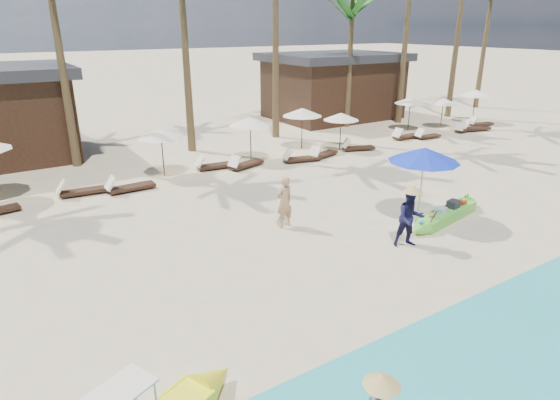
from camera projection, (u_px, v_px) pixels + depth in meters
ground at (327, 279)px, 11.85m from camera, size 240.00×240.00×0.00m
green_canoe at (447, 214)px, 15.39m from camera, size 4.62×1.15×0.59m
tourist at (284, 202)px, 14.66m from camera, size 0.66×0.49×1.68m
vendor_green at (410, 218)px, 13.36m from camera, size 1.03×0.94×1.72m
blue_umbrella at (424, 155)px, 14.78m from camera, size 2.26×2.26×2.43m
lounger_4_right at (80, 190)px, 17.62m from camera, size 1.82×0.72×0.60m
resort_parasol_5 at (161, 133)px, 19.39m from camera, size 1.98×1.98×2.04m
lounger_5_left at (128, 186)px, 18.03m from camera, size 1.86×0.60×0.63m
resort_parasol_6 at (250, 121)px, 21.59m from camera, size 2.02×2.02×2.08m
lounger_6_left at (214, 165)px, 20.84m from camera, size 1.89×0.77×0.63m
lounger_6_right at (245, 164)px, 21.00m from camera, size 1.89×1.04×0.61m
resort_parasol_7 at (302, 112)px, 23.71m from camera, size 2.05×2.05×2.11m
lounger_7_left at (300, 158)px, 21.93m from camera, size 1.85×0.95×0.60m
lounger_7_right at (322, 154)px, 22.66m from camera, size 1.79×0.96×0.58m
resort_parasol_8 at (341, 117)px, 23.64m from camera, size 1.84×1.84×1.89m
lounger_8_left at (357, 147)px, 23.93m from camera, size 1.77×1.06×0.58m
resort_parasol_9 at (411, 100)px, 28.12m from camera, size 1.93×1.93×1.99m
lounger_9_left at (427, 136)px, 26.43m from camera, size 1.65×0.63×0.55m
lounger_9_right at (405, 136)px, 26.33m from camera, size 1.78×0.56×0.60m
resort_parasol_10 at (444, 101)px, 28.83m from camera, size 1.77×1.77×1.82m
lounger_10_left at (463, 129)px, 28.14m from camera, size 1.71×0.87×0.56m
lounger_10_right at (474, 128)px, 28.31m from camera, size 2.02×1.07×0.66m
resort_parasol_11 at (476, 93)px, 30.37m from camera, size 2.05×2.05×2.11m
lounger_11_left at (479, 123)px, 29.67m from camera, size 1.81×0.86×0.59m
palm_6 at (352, 7)px, 27.30m from camera, size 2.08×2.08×8.51m
pavilion_east at (333, 85)px, 31.94m from camera, size 8.80×6.60×4.30m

